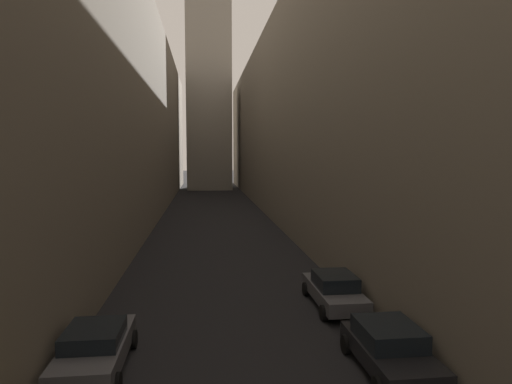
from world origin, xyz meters
TOP-DOWN VIEW (x-y plane):
  - ground_plane at (0.00, 48.00)m, footprint 264.00×264.00m
  - building_block_left at (-11.10, 50.00)m, footprint 11.20×108.00m
  - building_block_right at (12.16, 50.00)m, footprint 13.33×108.00m
  - clock_tower at (0.00, 88.47)m, footprint 8.85×8.85m
  - parked_car_left_third at (-4.40, 18.38)m, footprint 1.98×4.33m
  - parked_car_right_third at (4.40, 17.28)m, footprint 2.05×4.06m
  - parked_car_right_far at (4.40, 23.06)m, footprint 1.95×4.60m

SIDE VIEW (x-z plane):
  - ground_plane at x=0.00m, z-range 0.00..0.00m
  - parked_car_left_third at x=-4.40m, z-range 0.02..1.42m
  - parked_car_right_third at x=4.40m, z-range 0.03..1.46m
  - parked_car_right_far at x=4.40m, z-range 0.02..1.48m
  - building_block_right at x=12.16m, z-range 0.00..19.97m
  - building_block_left at x=-11.10m, z-range 0.00..21.01m
  - clock_tower at x=0.00m, z-range 1.25..66.32m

